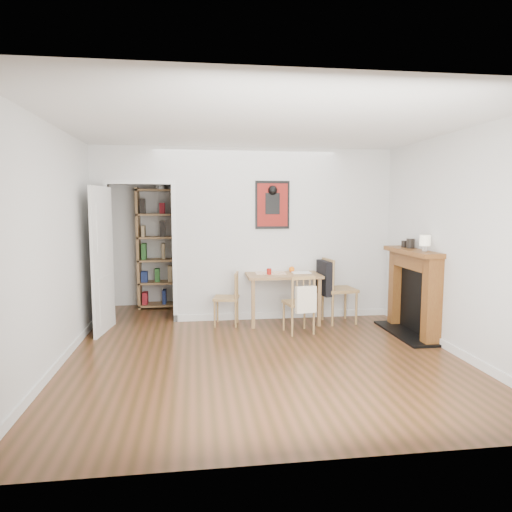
{
  "coord_description": "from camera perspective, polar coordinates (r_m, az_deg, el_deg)",
  "views": [
    {
      "loc": [
        -0.77,
        -5.47,
        1.75
      ],
      "look_at": [
        0.05,
        0.6,
        1.06
      ],
      "focal_mm": 32.0,
      "sensor_mm": 36.0,
      "label": 1
    }
  ],
  "objects": [
    {
      "name": "ceramic_jar_a",
      "position": [
        6.58,
        18.75,
        1.49
      ],
      "size": [
        0.11,
        0.11,
        0.13
      ],
      "primitive_type": "cylinder",
      "color": "black",
      "rests_on": "fireplace"
    },
    {
      "name": "orange_fruit",
      "position": [
        6.93,
        4.49,
        -1.67
      ],
      "size": [
        0.09,
        0.09,
        0.09
      ],
      "primitive_type": "sphere",
      "color": "orange",
      "rests_on": "dining_table"
    },
    {
      "name": "chair_right",
      "position": [
        6.91,
        10.23,
        -4.11
      ],
      "size": [
        0.59,
        0.53,
        0.97
      ],
      "color": "#9A7947",
      "rests_on": "ground"
    },
    {
      "name": "notebook",
      "position": [
        6.86,
        5.67,
        -2.06
      ],
      "size": [
        0.27,
        0.2,
        0.01
      ],
      "primitive_type": "cube",
      "rotation": [
        0.0,
        0.0,
        0.01
      ],
      "color": "white",
      "rests_on": "dining_table"
    },
    {
      "name": "chair_front",
      "position": [
        6.3,
        5.41,
        -5.89
      ],
      "size": [
        0.47,
        0.51,
        0.81
      ],
      "color": "#9A7947",
      "rests_on": "ground"
    },
    {
      "name": "dining_table",
      "position": [
        6.79,
        3.37,
        -2.96
      ],
      "size": [
        1.08,
        0.69,
        0.74
      ],
      "color": "olive",
      "rests_on": "ground"
    },
    {
      "name": "bookshelf",
      "position": [
        7.93,
        -11.52,
        0.89
      ],
      "size": [
        0.86,
        0.34,
        2.04
      ],
      "color": "olive",
      "rests_on": "ground"
    },
    {
      "name": "chair_left",
      "position": [
        6.69,
        -3.74,
        -5.35
      ],
      "size": [
        0.46,
        0.46,
        0.78
      ],
      "color": "#9A7947",
      "rests_on": "ground"
    },
    {
      "name": "fireplace",
      "position": [
        6.53,
        19.14,
        -3.96
      ],
      "size": [
        0.45,
        1.25,
        1.16
      ],
      "color": "brown",
      "rests_on": "ground"
    },
    {
      "name": "placemat",
      "position": [
        6.81,
        1.83,
        -2.14
      ],
      "size": [
        0.46,
        0.36,
        0.0
      ],
      "primitive_type": "cube",
      "rotation": [
        0.0,
        0.0,
        -0.06
      ],
      "color": "beige",
      "rests_on": "dining_table"
    },
    {
      "name": "ceramic_jar_b",
      "position": [
        6.69,
        18.02,
        1.43
      ],
      "size": [
        0.08,
        0.08,
        0.1
      ],
      "primitive_type": "cylinder",
      "color": "black",
      "rests_on": "fireplace"
    },
    {
      "name": "mantel_lamp",
      "position": [
        6.14,
        20.38,
        1.72
      ],
      "size": [
        0.13,
        0.13,
        0.21
      ],
      "color": "silver",
      "rests_on": "fireplace"
    },
    {
      "name": "ground",
      "position": [
        5.8,
        0.29,
        -11.17
      ],
      "size": [
        5.2,
        5.2,
        0.0
      ],
      "primitive_type": "plane",
      "color": "#5A321D",
      "rests_on": "ground"
    },
    {
      "name": "room_shell",
      "position": [
        6.89,
        -0.43,
        2.63
      ],
      "size": [
        5.2,
        5.2,
        5.2
      ],
      "color": "beige",
      "rests_on": "ground"
    },
    {
      "name": "red_glass",
      "position": [
        6.67,
        1.65,
        -1.95
      ],
      "size": [
        0.07,
        0.07,
        0.09
      ],
      "primitive_type": "cylinder",
      "color": "maroon",
      "rests_on": "dining_table"
    }
  ]
}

